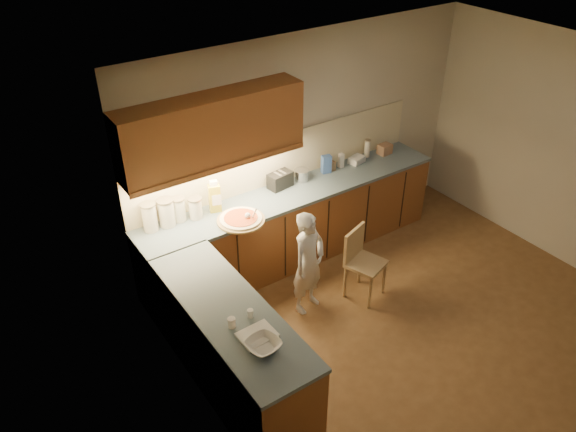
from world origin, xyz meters
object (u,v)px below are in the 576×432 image
(child, at_px, (308,263))
(toaster, at_px, (280,180))
(pizza_on_board, at_px, (241,219))
(wooden_chair, at_px, (361,259))
(oil_jug, at_px, (215,197))

(child, xyz_separation_m, toaster, (0.31, 0.99, 0.42))
(pizza_on_board, height_order, toaster, pizza_on_board)
(child, xyz_separation_m, wooden_chair, (0.60, -0.14, -0.12))
(child, bearing_deg, wooden_chair, -29.00)
(pizza_on_board, relative_size, toaster, 1.67)
(child, distance_m, oil_jug, 1.21)
(child, height_order, wooden_chair, child)
(pizza_on_board, xyz_separation_m, oil_jug, (-0.13, 0.33, 0.15))
(pizza_on_board, bearing_deg, child, -56.30)
(child, bearing_deg, pizza_on_board, 107.60)
(pizza_on_board, xyz_separation_m, wooden_chair, (1.02, -0.76, -0.47))
(child, relative_size, oil_jug, 3.21)
(oil_jug, relative_size, toaster, 1.22)
(wooden_chair, relative_size, oil_jug, 2.22)
(wooden_chair, height_order, oil_jug, oil_jug)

